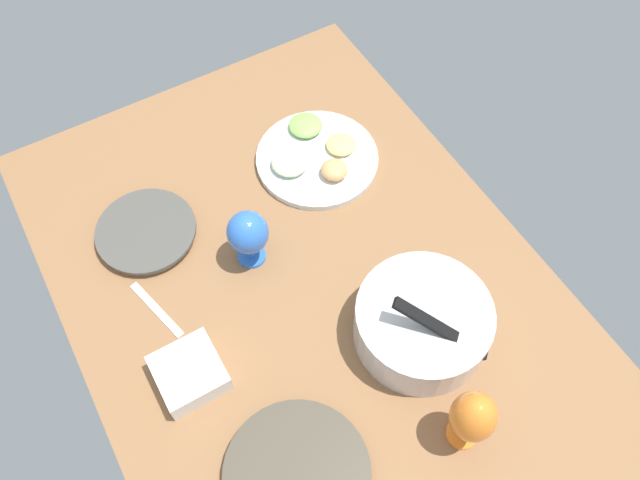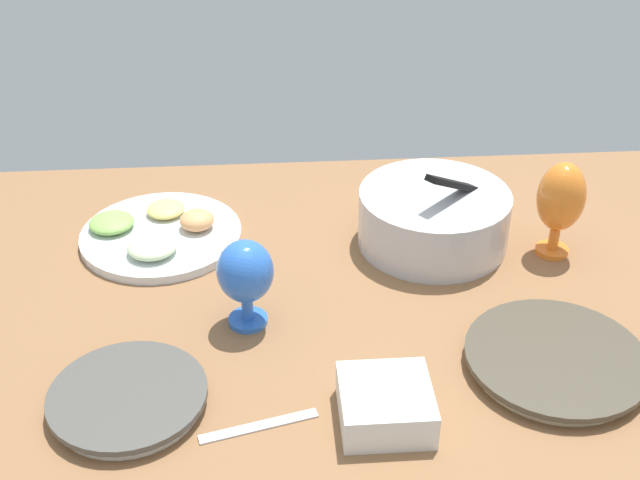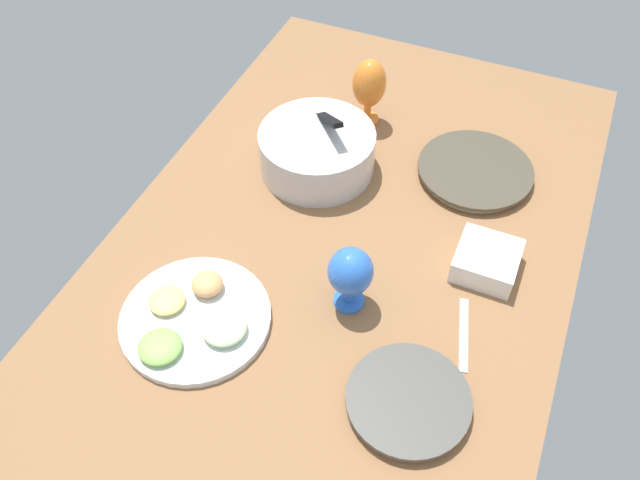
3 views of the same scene
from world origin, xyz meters
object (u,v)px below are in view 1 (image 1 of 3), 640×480
Objects in this scene: dinner_plate_left at (147,232)px; dinner_plate_right at (297,474)px; mixing_bowl at (422,322)px; fruit_platter at (316,156)px; hurricane_glass_blue at (248,234)px; hurricane_glass_orange at (473,418)px; square_bowl_white at (189,373)px.

dinner_plate_left is 67.27cm from dinner_plate_right.
mixing_bowl is at bearing 37.82° from dinner_plate_left.
mixing_bowl is 0.92× the size of fruit_platter.
hurricane_glass_blue is at bearing 162.92° from dinner_plate_right.
hurricane_glass_orange is (58.86, 17.70, 1.73)cm from hurricane_glass_blue.
hurricane_glass_blue is (17.54, -27.71, 8.57)cm from fruit_platter.
mixing_bowl is at bearing 108.68° from dinner_plate_right.
hurricane_glass_blue is at bearing 46.73° from dinner_plate_left.
dinner_plate_right is at bearing -17.08° from hurricane_glass_blue.
square_bowl_white is (-15.95, -47.75, -2.73)cm from mixing_bowl.
square_bowl_white is (20.30, -24.77, -6.87)cm from hurricane_glass_blue.
hurricane_glass_blue is (-36.25, -22.98, 4.14)cm from mixing_bowl.
hurricane_glass_orange is 58.00cm from square_bowl_white.
dinner_plate_left is 1.78× the size of square_bowl_white.
hurricane_glass_orange is (76.88, 36.85, 10.45)cm from dinner_plate_left.
square_bowl_white is (-28.82, -9.67, 1.88)cm from dinner_plate_right.
mixing_bowl is 1.51× the size of hurricane_glass_orange.
square_bowl_white reaches higher than dinner_plate_right.
mixing_bowl is at bearing 166.83° from hurricane_glass_orange.
hurricane_glass_blue is at bearing -163.27° from hurricane_glass_orange.
fruit_platter is 1.96× the size of hurricane_glass_blue.
square_bowl_white is (38.33, -5.62, 1.85)cm from dinner_plate_left.
fruit_platter is (-66.66, 42.81, 0.19)cm from dinner_plate_right.
hurricane_glass_blue reaches higher than square_bowl_white.
hurricane_glass_blue is (18.03, 19.15, 8.72)cm from dinner_plate_left.
hurricane_glass_blue is 61.48cm from hurricane_glass_orange.
dinner_plate_left is 0.76× the size of fruit_platter.
hurricane_glass_blue is (-49.12, 15.10, 8.75)cm from dinner_plate_right.
fruit_platter reaches higher than dinner_plate_left.
mixing_bowl is 23.95cm from hurricane_glass_orange.
dinner_plate_left is 38.78cm from square_bowl_white.
hurricane_glass_orange is at bearing -13.17° from mixing_bowl.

